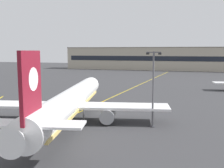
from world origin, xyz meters
TOP-DOWN VIEW (x-y plane):
  - ground_plane at (0.00, 0.00)m, footprint 400.00×400.00m
  - taxiway_centreline at (0.00, 30.00)m, footprint 13.25×179.55m
  - airliner_foreground at (0.72, 11.60)m, footprint 32.29×41.15m
  - apron_lamp_post at (13.92, 13.04)m, footprint 2.24×0.90m
  - safety_cone_by_nose_gear at (0.86, 28.14)m, footprint 0.44×0.44m
  - terminal_building at (6.96, 133.24)m, footprint 129.87×12.40m

SIDE VIEW (x-z plane):
  - ground_plane at x=0.00m, z-range 0.00..0.00m
  - taxiway_centreline at x=0.00m, z-range 0.00..0.01m
  - safety_cone_by_nose_gear at x=0.86m, z-range -0.02..0.53m
  - airliner_foreground at x=0.72m, z-range -2.46..9.19m
  - apron_lamp_post at x=13.92m, z-range 0.30..11.83m
  - terminal_building at x=6.96m, z-range 0.01..13.73m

